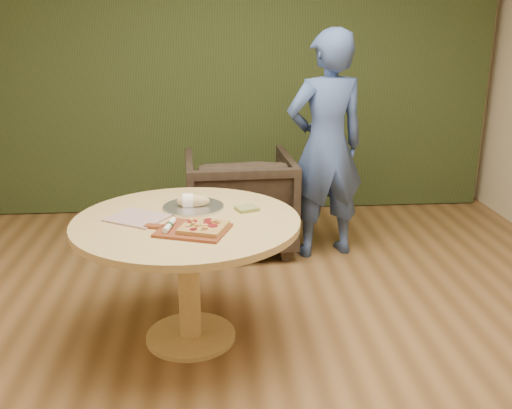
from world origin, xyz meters
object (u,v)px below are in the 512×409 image
object	(u,v)px
person_standing	(326,146)
cutlery_roll	(169,225)
bread_roll	(192,201)
pedestal_table	(187,243)
flatbread_pizza	(203,227)
pizza_paddle	(191,230)
armchair	(239,196)
serving_tray	(193,207)

from	to	relation	value
person_standing	cutlery_roll	bearing A→B (deg)	39.43
cutlery_roll	bread_roll	distance (m)	0.38
pedestal_table	bread_roll	size ratio (longest dim) A/B	6.54
flatbread_pizza	cutlery_roll	size ratio (longest dim) A/B	1.41
cutlery_roll	pizza_paddle	bearing A→B (deg)	1.58
flatbread_pizza	cutlery_roll	world-z (taller)	flatbread_pizza
pedestal_table	cutlery_roll	size ratio (longest dim) A/B	6.36
armchair	pizza_paddle	bearing A→B (deg)	75.82
flatbread_pizza	serving_tray	distance (m)	0.41
serving_tray	bread_roll	world-z (taller)	bread_roll
serving_tray	cutlery_roll	bearing A→B (deg)	-107.13
pedestal_table	flatbread_pizza	world-z (taller)	flatbread_pizza
armchair	pedestal_table	bearing A→B (deg)	73.02
cutlery_roll	armchair	distance (m)	1.70
pedestal_table	armchair	size ratio (longest dim) A/B	1.45
cutlery_roll	serving_tray	size ratio (longest dim) A/B	0.56
bread_roll	armchair	distance (m)	1.33
armchair	person_standing	distance (m)	0.81
pizza_paddle	armchair	bearing A→B (deg)	98.10
flatbread_pizza	person_standing	bearing A→B (deg)	57.55
person_standing	pedestal_table	bearing A→B (deg)	37.76
pedestal_table	flatbread_pizza	xyz separation A→B (m)	(0.10, -0.21, 0.17)
serving_tray	bread_roll	xyz separation A→B (m)	(-0.01, 0.00, 0.04)
pedestal_table	serving_tray	xyz separation A→B (m)	(0.03, 0.19, 0.15)
flatbread_pizza	cutlery_roll	bearing A→B (deg)	170.19
flatbread_pizza	pizza_paddle	bearing A→B (deg)	169.43
pedestal_table	person_standing	distance (m)	1.63
pizza_paddle	flatbread_pizza	distance (m)	0.07
pizza_paddle	flatbread_pizza	xyz separation A→B (m)	(0.06, -0.01, 0.02)
pizza_paddle	bread_roll	world-z (taller)	bread_roll
bread_roll	person_standing	bearing A→B (deg)	46.61
cutlery_roll	person_standing	size ratio (longest dim) A/B	0.11
person_standing	serving_tray	bearing A→B (deg)	34.03
armchair	person_standing	world-z (taller)	person_standing
pedestal_table	bread_roll	world-z (taller)	bread_roll
serving_tray	person_standing	world-z (taller)	person_standing
armchair	flatbread_pizza	bearing A→B (deg)	78.08
person_standing	armchair	bearing A→B (deg)	-28.09
pedestal_table	serving_tray	bearing A→B (deg)	79.81
pizza_paddle	armchair	distance (m)	1.69
cutlery_roll	person_standing	bearing A→B (deg)	63.22
pizza_paddle	cutlery_roll	bearing A→B (deg)	-169.82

